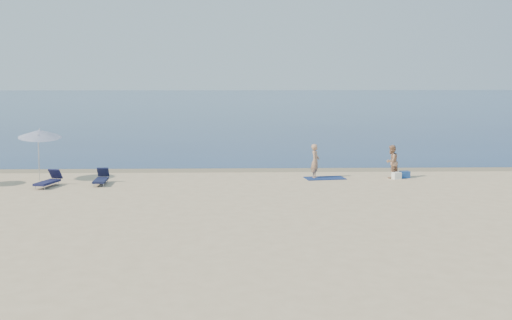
% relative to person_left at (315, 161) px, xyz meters
% --- Properties ---
extents(ground, '(160.00, 160.00, 0.00)m').
position_rel_person_left_xyz_m(ground, '(-2.46, -16.72, -0.84)').
color(ground, '#D2B68C').
rests_on(ground, ground).
extents(sea, '(240.00, 160.00, 0.01)m').
position_rel_person_left_xyz_m(sea, '(-2.46, 83.28, -0.83)').
color(sea, '#0D2451').
rests_on(sea, ground).
extents(wet_sand_strip, '(240.00, 1.60, 0.00)m').
position_rel_person_left_xyz_m(wet_sand_strip, '(-2.46, 2.68, -0.84)').
color(wet_sand_strip, '#847254').
rests_on(wet_sand_strip, ground).
extents(person_left, '(0.58, 0.71, 1.68)m').
position_rel_person_left_xyz_m(person_left, '(0.00, 0.00, 0.00)').
color(person_left, tan).
rests_on(person_left, ground).
extents(person_right, '(1.00, 1.00, 1.63)m').
position_rel_person_left_xyz_m(person_right, '(3.74, -0.12, -0.02)').
color(person_right, '#AB795A').
rests_on(person_right, ground).
extents(beach_towel, '(2.06, 1.35, 0.03)m').
position_rel_person_left_xyz_m(beach_towel, '(0.46, -0.17, -0.82)').
color(beach_towel, '#102051').
rests_on(beach_towel, ground).
extents(white_bag, '(0.46, 0.42, 0.33)m').
position_rel_person_left_xyz_m(white_bag, '(3.94, -0.40, -0.67)').
color(white_bag, white).
rests_on(white_bag, ground).
extents(blue_cooler, '(0.52, 0.40, 0.34)m').
position_rel_person_left_xyz_m(blue_cooler, '(4.41, -0.10, -0.67)').
color(blue_cooler, '#1B4696').
rests_on(blue_cooler, ground).
extents(umbrella_near, '(2.63, 2.64, 2.62)m').
position_rel_person_left_xyz_m(umbrella_near, '(-13.22, -0.39, 1.42)').
color(umbrella_near, silver).
rests_on(umbrella_near, ground).
extents(lounger_left, '(0.94, 1.77, 0.74)m').
position_rel_person_left_xyz_m(lounger_left, '(-12.38, -2.14, -0.57)').
color(lounger_left, '#15173C').
rests_on(lounger_left, ground).
extents(lounger_right, '(0.60, 1.65, 0.72)m').
position_rel_person_left_xyz_m(lounger_right, '(-10.14, -1.55, -0.58)').
color(lounger_right, '#141837').
rests_on(lounger_right, ground).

